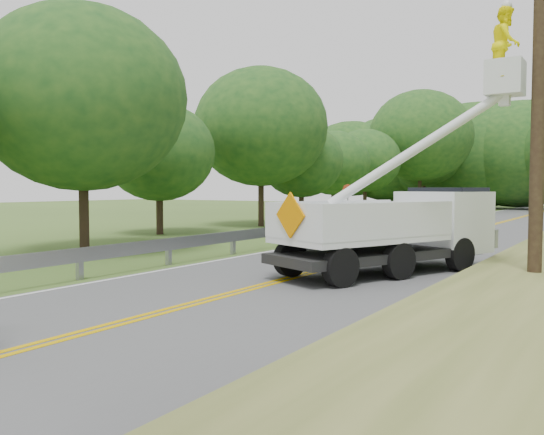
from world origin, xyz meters
The scene contains 8 objects.
ground centered at (0.00, 0.00, 0.00)m, with size 140.00×140.00×0.00m, color #435D26.
road centered at (0.00, 14.00, 0.01)m, with size 7.20×96.00×0.03m.
guardrail centered at (-4.02, 14.91, 0.55)m, with size 0.18×48.00×0.77m.
treeline_left centered at (-10.25, 31.23, 5.45)m, with size 10.43×56.82×10.90m.
bucket_truck centered at (2.14, 9.57, 1.45)m, with size 5.19×6.49×6.19m.
suv_silver centered at (-1.31, 12.39, 0.79)m, with size 2.55×5.54×1.54m, color silver.
suv_darkgrey centered at (-2.49, 24.37, 0.85)m, with size 2.33×5.73×1.66m, color #3F4046.
stop_sign_permanent centered at (-4.09, 18.66, 1.53)m, with size 0.48×0.19×2.33m.
Camera 1 is at (6.80, -4.52, 2.18)m, focal length 36.98 mm.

